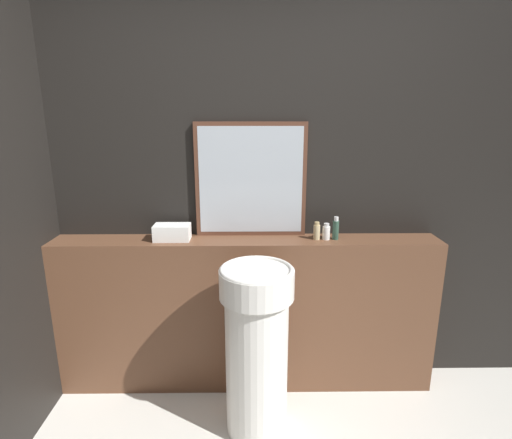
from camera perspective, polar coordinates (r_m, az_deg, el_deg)
name	(u,v)px	position (r m, az deg, el deg)	size (l,w,h in m)	color
wall_back	(246,194)	(2.51, -1.39, 3.69)	(8.00, 0.06, 2.50)	black
vanity_counter	(247,314)	(2.62, -1.32, -13.29)	(2.36, 0.24, 1.00)	brown
pedestal_sink	(257,347)	(2.26, 0.09, -17.80)	(0.39, 0.39, 0.98)	white
mirror	(251,180)	(2.44, -0.75, 5.63)	(0.68, 0.03, 0.70)	#563323
towel_stack	(172,232)	(2.46, -11.89, -1.80)	(0.21, 0.12, 0.10)	white
shampoo_bottle	(317,231)	(2.45, 8.67, -1.68)	(0.04, 0.04, 0.11)	#C6B284
conditioner_bottle	(326,232)	(2.46, 10.00, -1.77)	(0.05, 0.05, 0.10)	white
lotion_bottle	(336,229)	(2.46, 11.32, -1.33)	(0.04, 0.04, 0.14)	#2D4C3D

